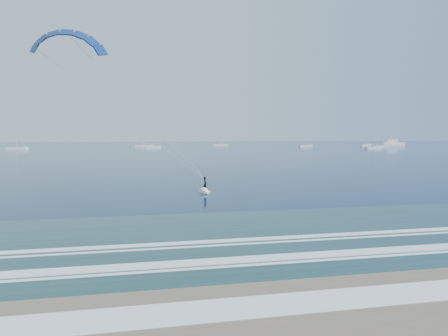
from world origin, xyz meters
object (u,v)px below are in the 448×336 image
sailboat_6 (379,147)px  sailboat_7 (366,145)px  kitesurfer_rig (137,108)px  sailboat_3 (153,147)px  motor_yacht (392,143)px  sailboat_5 (306,146)px  sailboat_4 (220,145)px  sailboat_1 (17,148)px  sailboat_8 (373,148)px  sailboat_2 (143,146)px

sailboat_6 → sailboat_7: sailboat_6 is taller
kitesurfer_rig → sailboat_6: size_ratio=1.75×
kitesurfer_rig → sailboat_3: (6.26, 168.28, -9.13)m
motor_yacht → sailboat_5: bearing=-166.6°
sailboat_4 → sailboat_3: bearing=-135.0°
sailboat_4 → sailboat_7: (93.51, -20.68, 0.00)m
sailboat_1 → sailboat_8: size_ratio=1.22×
sailboat_4 → sailboat_5: (44.38, -36.97, -0.01)m
sailboat_1 → sailboat_6: bearing=-2.4°
sailboat_6 → sailboat_8: 24.29m
kitesurfer_rig → motor_yacht: size_ratio=1.30×
sailboat_5 → sailboat_2: bearing=167.5°
sailboat_4 → sailboat_5: sailboat_4 is taller
sailboat_2 → sailboat_4: sailboat_4 is taller
sailboat_7 → sailboat_5: bearing=-161.7°
sailboat_6 → sailboat_4: bearing=144.3°
sailboat_3 → sailboat_4: 63.63m
sailboat_5 → sailboat_6: sailboat_6 is taller
sailboat_3 → sailboat_7: (138.47, 24.34, 0.02)m
sailboat_3 → sailboat_5: sailboat_5 is taller
sailboat_5 → sailboat_6: 40.79m
kitesurfer_rig → sailboat_7: kitesurfer_rig is taller
sailboat_3 → sailboat_8: 113.53m
kitesurfer_rig → sailboat_6: bearing=50.0°
kitesurfer_rig → sailboat_2: kitesurfer_rig is taller
sailboat_1 → sailboat_8: (174.52, -26.51, -0.02)m
sailboat_5 → sailboat_8: (19.91, -38.97, -0.01)m
motor_yacht → sailboat_7: size_ratio=1.41×
motor_yacht → sailboat_2: 162.87m
sailboat_2 → sailboat_5: 96.59m
sailboat_2 → sailboat_6: bearing=-17.6°
kitesurfer_rig → sailboat_4: 219.56m
kitesurfer_rig → sailboat_8: (115.49, 137.37, -9.13)m
kitesurfer_rig → sailboat_4: size_ratio=1.60×
sailboat_2 → sailboat_5: size_ratio=1.18×
sailboat_5 → sailboat_3: bearing=-174.8°
kitesurfer_rig → sailboat_8: bearing=49.9°
sailboat_2 → sailboat_4: 52.40m
sailboat_1 → sailboat_4: (110.23, 49.43, 0.00)m
sailboat_8 → sailboat_7: bearing=62.1°
sailboat_3 → sailboat_4: sailboat_4 is taller
sailboat_2 → sailboat_8: sailboat_2 is taller
sailboat_2 → sailboat_7: sailboat_2 is taller
kitesurfer_rig → sailboat_3: kitesurfer_rig is taller
motor_yacht → sailboat_7: (-19.39, -0.09, -1.06)m
motor_yacht → sailboat_1: (-223.13, -28.84, -1.06)m
sailboat_2 → sailboat_3: sailboat_2 is taller
kitesurfer_rig → sailboat_3: bearing=87.9°
motor_yacht → sailboat_8: (-48.62, -55.35, -1.08)m
sailboat_3 → sailboat_8: bearing=-15.8°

